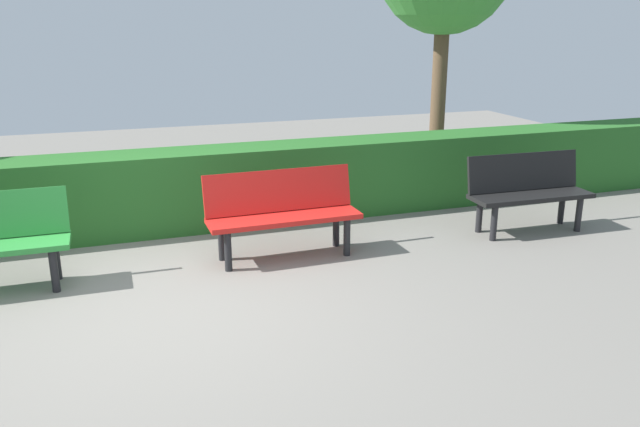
# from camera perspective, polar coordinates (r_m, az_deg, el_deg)

# --- Properties ---
(ground_plane) EXTENTS (18.53, 18.53, 0.00)m
(ground_plane) POSITION_cam_1_polar(r_m,az_deg,el_deg) (5.56, -14.11, -7.88)
(ground_plane) COLOR gray
(bench_black) EXTENTS (1.40, 0.51, 0.86)m
(bench_black) POSITION_cam_1_polar(r_m,az_deg,el_deg) (7.46, 18.15, 2.11)
(bench_black) COLOR black
(bench_black) RESTS_ON ground_plane
(bench_red) EXTENTS (1.52, 0.49, 0.86)m
(bench_red) POSITION_cam_1_polar(r_m,az_deg,el_deg) (6.32, -3.41, 0.35)
(bench_red) COLOR red
(bench_red) RESTS_ON ground_plane
(hedge_row) EXTENTS (14.53, 0.62, 0.90)m
(hedge_row) POSITION_cam_1_polar(r_m,az_deg,el_deg) (7.44, -6.22, 2.60)
(hedge_row) COLOR #266023
(hedge_row) RESTS_ON ground_plane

